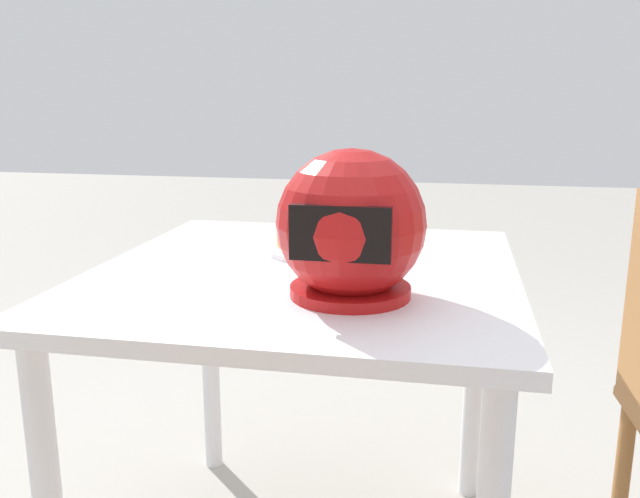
{
  "coord_description": "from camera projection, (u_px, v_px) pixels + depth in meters",
  "views": [
    {
      "loc": [
        -0.29,
        1.31,
        1.1
      ],
      "look_at": [
        -0.01,
        -0.09,
        0.76
      ],
      "focal_mm": 37.41,
      "sensor_mm": 36.0,
      "label": 1
    }
  ],
  "objects": [
    {
      "name": "dining_table",
      "position": [
        306.0,
        313.0,
        1.42
      ],
      "size": [
        0.87,
        0.92,
        0.74
      ],
      "color": "white",
      "rests_on": "ground"
    },
    {
      "name": "pizza_plate",
      "position": [
        333.0,
        246.0,
        1.56
      ],
      "size": [
        0.34,
        0.34,
        0.01
      ],
      "primitive_type": "cylinder",
      "color": "white",
      "rests_on": "dining_table"
    },
    {
      "name": "pizza",
      "position": [
        333.0,
        239.0,
        1.56
      ],
      "size": [
        0.27,
        0.27,
        0.05
      ],
      "color": "tan",
      "rests_on": "pizza_plate"
    },
    {
      "name": "motorcycle_helmet",
      "position": [
        351.0,
        227.0,
        1.17
      ],
      "size": [
        0.27,
        0.27,
        0.27
      ],
      "color": "#B21414",
      "rests_on": "dining_table"
    }
  ]
}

